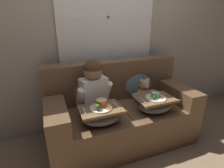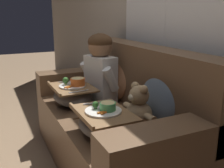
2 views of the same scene
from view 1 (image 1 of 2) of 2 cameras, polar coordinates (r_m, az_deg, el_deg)
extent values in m
plane|color=#8E7051|center=(2.43, 3.00, -17.37)|extent=(14.00, 14.00, 0.00)
cube|color=#A89E8E|center=(2.41, -1.70, 16.10)|extent=(8.00, 0.05, 2.60)
cube|color=white|center=(2.36, -1.39, 21.04)|extent=(1.28, 0.02, 1.27)
cube|color=black|center=(2.36, -1.44, 21.04)|extent=(1.23, 0.01, 1.22)
cube|color=white|center=(2.35, -1.35, 21.04)|extent=(0.02, 0.02, 1.22)
cube|color=white|center=(2.35, -1.35, 21.04)|extent=(1.23, 0.02, 0.02)
cube|color=brown|center=(2.29, 3.11, -12.78)|extent=(1.77, 0.85, 0.47)
cube|color=brown|center=(2.33, 0.23, 1.42)|extent=(1.77, 0.22, 0.52)
cube|color=brown|center=(1.97, -18.00, -8.54)|extent=(0.22, 0.85, 0.20)
cube|color=brown|center=(2.52, 19.62, -2.16)|extent=(0.22, 0.85, 0.20)
cube|color=#513219|center=(2.15, 3.45, -7.80)|extent=(0.01, 0.59, 0.01)
ellipsoid|color=#B2754C|center=(2.18, -7.13, -1.58)|extent=(0.44, 0.21, 0.45)
ellipsoid|color=slate|center=(2.41, 8.36, 0.58)|extent=(0.42, 0.20, 0.43)
cube|color=white|center=(2.02, -5.92, -3.50)|extent=(0.33, 0.22, 0.40)
sphere|color=#936B4C|center=(1.92, -6.24, 4.42)|extent=(0.21, 0.21, 0.21)
ellipsoid|color=#4C331E|center=(1.91, -6.28, 5.47)|extent=(0.21, 0.21, 0.15)
cylinder|color=white|center=(1.93, -10.30, -3.96)|extent=(0.11, 0.17, 0.22)
cylinder|color=white|center=(2.08, -1.49, -1.85)|extent=(0.11, 0.17, 0.22)
sphere|color=tan|center=(2.31, 10.28, -3.45)|extent=(0.19, 0.19, 0.19)
sphere|color=tan|center=(2.26, 10.50, -0.24)|extent=(0.14, 0.14, 0.14)
sphere|color=tan|center=(2.21, 9.54, 0.85)|extent=(0.06, 0.06, 0.06)
sphere|color=tan|center=(2.27, 11.61, 1.20)|extent=(0.06, 0.06, 0.06)
sphere|color=beige|center=(2.22, 11.37, -0.91)|extent=(0.05, 0.05, 0.05)
sphere|color=black|center=(2.20, 11.58, -0.95)|extent=(0.02, 0.02, 0.02)
cylinder|color=tan|center=(2.24, 7.75, -3.57)|extent=(0.10, 0.06, 0.05)
cylinder|color=tan|center=(2.37, 12.72, -2.49)|extent=(0.10, 0.06, 0.05)
cylinder|color=tan|center=(2.25, 10.63, -6.16)|extent=(0.05, 0.09, 0.05)
cylinder|color=tan|center=(2.30, 12.38, -5.72)|extent=(0.05, 0.09, 0.05)
ellipsoid|color=slate|center=(1.86, -3.57, -10.28)|extent=(0.42, 0.32, 0.15)
cube|color=brown|center=(1.82, -3.63, -8.14)|extent=(0.44, 0.34, 0.01)
cube|color=brown|center=(1.68, -1.97, -10.21)|extent=(0.44, 0.02, 0.02)
cylinder|color=white|center=(1.81, -3.64, -7.81)|extent=(0.23, 0.23, 0.01)
cylinder|color=orange|center=(1.84, -3.42, -6.07)|extent=(0.12, 0.12, 0.06)
cylinder|color=#E5D189|center=(1.83, -3.43, -5.31)|extent=(0.11, 0.11, 0.01)
sphere|color=#38702D|center=(1.74, -4.75, -7.45)|extent=(0.05, 0.05, 0.05)
cylinder|color=#7A9E56|center=(1.76, -4.72, -8.25)|extent=(0.02, 0.02, 0.02)
cylinder|color=orange|center=(1.77, -1.59, -8.04)|extent=(0.04, 0.06, 0.01)
cylinder|color=orange|center=(1.79, -1.15, -7.79)|extent=(0.05, 0.05, 0.01)
cube|color=silver|center=(1.78, -8.98, -8.74)|extent=(0.02, 0.14, 0.01)
cube|color=silver|center=(1.87, 1.44, -6.97)|extent=(0.03, 0.17, 0.01)
ellipsoid|color=slate|center=(2.12, 13.88, -6.68)|extent=(0.42, 0.31, 0.15)
cube|color=brown|center=(2.09, 14.07, -4.75)|extent=(0.44, 0.32, 0.01)
cube|color=brown|center=(1.97, 16.59, -6.12)|extent=(0.44, 0.02, 0.02)
cylinder|color=white|center=(2.08, 14.10, -4.45)|extent=(0.24, 0.24, 0.01)
cylinder|color=#4CAD60|center=(2.10, 14.00, -3.37)|extent=(0.10, 0.10, 0.05)
cylinder|color=#E5D189|center=(2.09, 14.05, -2.85)|extent=(0.09, 0.09, 0.01)
sphere|color=#38702D|center=(2.02, 13.70, -4.17)|extent=(0.04, 0.04, 0.04)
cylinder|color=#7A9E56|center=(2.03, 13.65, -4.72)|extent=(0.02, 0.02, 0.02)
cylinder|color=orange|center=(2.08, 15.58, -4.29)|extent=(0.02, 0.06, 0.01)
cylinder|color=orange|center=(2.10, 15.82, -4.10)|extent=(0.03, 0.05, 0.01)
cube|color=silver|center=(2.00, 10.02, -5.33)|extent=(0.02, 0.14, 0.01)
camera|label=2|loc=(2.73, 50.01, 7.86)|focal=42.00mm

